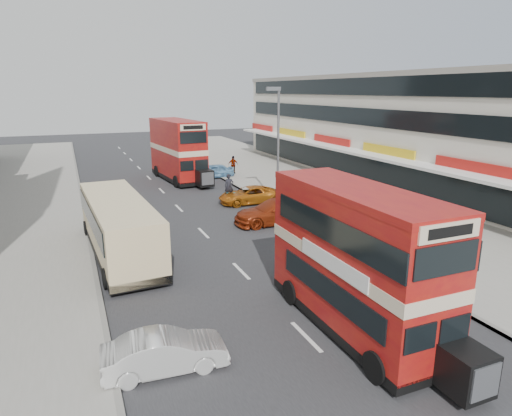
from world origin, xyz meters
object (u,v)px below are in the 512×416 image
coach (119,225)px  car_right_b (250,195)px  bus_second (178,150)px  pedestrian_far (233,165)px  car_left_front (165,352)px  car_right_c (213,171)px  car_right_a (276,211)px  cyclist (229,194)px  bus_main (356,260)px  street_lamp (277,138)px  pedestrian_near (321,197)px

coach → car_right_b: bearing=32.9°
bus_second → pedestrian_far: 5.70m
bus_second → car_left_front: 28.77m
car_right_c → car_right_a: bearing=1.4°
cyclist → car_right_b: bearing=-16.5°
bus_main → cyclist: bus_main is taller
street_lamp → cyclist: (-2.85, 1.92, -4.05)m
car_right_c → cyclist: cyclist is taller
bus_main → car_right_a: (2.88, 12.25, -1.75)m
street_lamp → coach: street_lamp is taller
coach → pedestrian_near: bearing=9.5°
car_left_front → car_right_b: bearing=-25.3°
street_lamp → car_right_c: bearing=94.9°
bus_main → bus_second: bearing=-91.2°
street_lamp → pedestrian_far: bearing=84.2°
car_right_c → pedestrian_near: size_ratio=2.06×
coach → cyclist: 11.40m
car_left_front → cyclist: 19.76m
pedestrian_near → pedestrian_far: 15.13m
pedestrian_near → pedestrian_far: bearing=-132.1°
coach → cyclist: coach is taller
bus_main → car_right_c: bearing=-97.7°
car_left_front → cyclist: cyclist is taller
bus_main → pedestrian_near: 14.95m
car_right_c → coach: bearing=-26.1°
street_lamp → bus_main: street_lamp is taller
street_lamp → car_right_a: 5.87m
street_lamp → car_right_b: (-1.50, 1.36, -4.17)m
car_right_a → pedestrian_near: pedestrian_near is taller
bus_second → car_right_b: (2.66, -10.45, -2.12)m
car_right_c → car_left_front: bearing=-15.6°
bus_second → pedestrian_far: bearing=179.7°
car_left_front → pedestrian_near: pedestrian_near is taller
bus_second → bus_main: bearing=83.1°
car_left_front → cyclist: size_ratio=1.67×
car_right_b → pedestrian_far: pedestrian_far is taller
bus_main → bus_second: (0.60, 27.90, 0.24)m
car_right_b → coach: bearing=-51.7°
car_right_b → pedestrian_near: (3.41, -4.15, 0.46)m
car_right_a → cyclist: bearing=-168.9°
bus_second → car_right_b: size_ratio=2.14×
car_right_a → car_right_b: bearing=177.3°
car_right_c → cyclist: bearing=-6.2°
coach → pedestrian_near: (13.19, 2.93, -0.47)m
pedestrian_near → bus_main: bearing=18.7°
bus_main → car_right_b: (3.26, 17.45, -1.88)m
coach → car_right_c: size_ratio=2.63×
car_left_front → pedestrian_far: size_ratio=2.14×
pedestrian_near → coach: bearing=-32.1°
bus_second → street_lamp: bearing=103.7°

